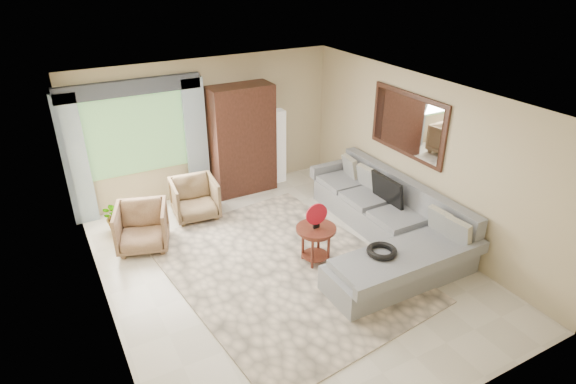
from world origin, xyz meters
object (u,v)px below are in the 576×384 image
sectional_sofa (387,227)px  floor_lamp (278,146)px  armchair_left (142,227)px  tv_screen (387,190)px  armchair_right (195,199)px  coffee_table (316,244)px  armoire (242,140)px  potted_plant (117,215)px

sectional_sofa → floor_lamp: floor_lamp is taller
armchair_left → floor_lamp: bearing=39.5°
tv_screen → armchair_right: size_ratio=0.95×
coffee_table → floor_lamp: (0.88, 2.89, 0.43)m
armchair_left → coffee_table: bearing=-19.5°
tv_screen → armoire: 2.95m
armoire → coffee_table: bearing=-91.5°
potted_plant → armoire: 2.67m
sectional_sofa → floor_lamp: (-0.43, 2.96, 0.47)m
coffee_table → armoire: 2.92m
coffee_table → armoire: size_ratio=0.29×
armchair_right → armoire: armoire is taller
tv_screen → armchair_left: (-3.77, 1.37, -0.36)m
tv_screen → coffee_table: tv_screen is taller
armchair_left → potted_plant: size_ratio=1.39×
potted_plant → coffee_table: bearing=-44.6°
floor_lamp → coffee_table: bearing=-106.8°
coffee_table → potted_plant: size_ratio=1.05×
floor_lamp → armchair_left: bearing=-158.5°
armchair_right → potted_plant: bearing=178.2°
coffee_table → floor_lamp: size_ratio=0.40×
sectional_sofa → armchair_right: (-2.44, 2.31, 0.07)m
coffee_table → floor_lamp: 3.05m
coffee_table → armchair_left: 2.76m
sectional_sofa → armoire: bearing=113.1°
tv_screen → armchair_left: bearing=160.0°
tv_screen → armchair_right: 3.34m
armchair_right → potted_plant: armchair_right is taller
armchair_right → sectional_sofa: bearing=-37.8°
armchair_left → armchair_right: armchair_left is taller
coffee_table → floor_lamp: bearing=73.2°
armoire → armchair_right: bearing=-153.9°
tv_screen → floor_lamp: 2.67m
armchair_left → floor_lamp: 3.32m
sectional_sofa → coffee_table: sectional_sofa is taller
sectional_sofa → armchair_left: size_ratio=4.33×
potted_plant → armchair_right: bearing=-7.3°
floor_lamp → armchair_right: bearing=-162.0°
sectional_sofa → armoire: armoire is taller
armchair_right → potted_plant: size_ratio=1.36×
coffee_table → armchair_right: (-1.13, 2.24, 0.04)m
sectional_sofa → floor_lamp: 3.03m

